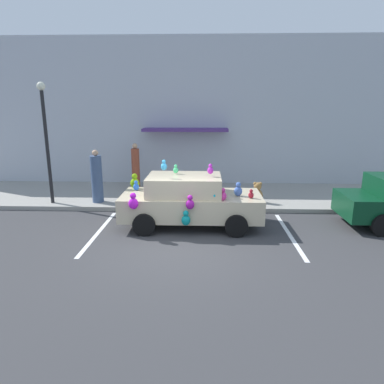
% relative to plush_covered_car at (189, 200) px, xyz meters
% --- Properties ---
extents(ground_plane, '(60.00, 60.00, 0.00)m').
position_rel_plush_covered_car_xyz_m(ground_plane, '(-0.26, -1.66, -0.80)').
color(ground_plane, '#38383A').
extents(sidewalk, '(24.00, 4.00, 0.15)m').
position_rel_plush_covered_car_xyz_m(sidewalk, '(-0.26, 3.34, -0.72)').
color(sidewalk, gray).
rests_on(sidewalk, ground).
extents(storefront_building, '(24.00, 1.25, 6.40)m').
position_rel_plush_covered_car_xyz_m(storefront_building, '(-0.26, 5.48, 2.40)').
color(storefront_building, '#B2B7C1').
rests_on(storefront_building, ground).
extents(parking_stripe_front, '(0.12, 3.60, 0.01)m').
position_rel_plush_covered_car_xyz_m(parking_stripe_front, '(2.87, -0.66, -0.79)').
color(parking_stripe_front, silver).
rests_on(parking_stripe_front, ground).
extents(parking_stripe_rear, '(0.12, 3.60, 0.01)m').
position_rel_plush_covered_car_xyz_m(parking_stripe_rear, '(-2.59, -0.66, -0.79)').
color(parking_stripe_rear, silver).
rests_on(parking_stripe_rear, ground).
extents(plush_covered_car, '(4.14, 2.07, 2.07)m').
position_rel_plush_covered_car_xyz_m(plush_covered_car, '(0.00, 0.00, 0.00)').
color(plush_covered_car, '#C5B694').
rests_on(plush_covered_car, ground).
extents(teddy_bear_on_sidewalk, '(0.40, 0.33, 0.75)m').
position_rel_plush_covered_car_xyz_m(teddy_bear_on_sidewalk, '(2.35, 2.15, -0.30)').
color(teddy_bear_on_sidewalk, '#9E723D').
rests_on(teddy_bear_on_sidewalk, sidewalk).
extents(street_lamp_post, '(0.28, 0.28, 4.16)m').
position_rel_plush_covered_car_xyz_m(street_lamp_post, '(-5.01, 1.84, 1.88)').
color(street_lamp_post, black).
rests_on(street_lamp_post, sidewalk).
extents(pedestrian_near_shopfront, '(0.33, 0.33, 1.91)m').
position_rel_plush_covered_car_xyz_m(pedestrian_near_shopfront, '(-2.39, 4.02, 0.25)').
color(pedestrian_near_shopfront, brown).
rests_on(pedestrian_near_shopfront, sidewalk).
extents(pedestrian_walking_past, '(0.40, 0.40, 1.89)m').
position_rel_plush_covered_car_xyz_m(pedestrian_walking_past, '(-3.40, 2.01, 0.23)').
color(pedestrian_walking_past, '#3E5276').
rests_on(pedestrian_walking_past, sidewalk).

